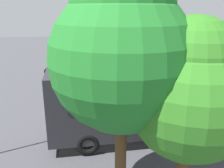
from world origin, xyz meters
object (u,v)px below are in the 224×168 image
(spectator_right, at_px, (124,92))
(parked_motorcycle_silver, at_px, (217,101))
(stunt_motorcycle, at_px, (59,77))
(spectator_far_right, at_px, (105,96))
(tree_right, at_px, (122,50))
(spectator_centre, at_px, (145,93))
(tree_left, at_px, (190,91))
(traffic_cone, at_px, (84,87))
(spectator_left, at_px, (167,90))
(tour_bus, at_px, (164,101))
(spectator_far_left, at_px, (183,91))

(spectator_right, bearing_deg, parked_motorcycle_silver, 170.95)
(parked_motorcycle_silver, distance_m, stunt_motorcycle, 10.51)
(spectator_right, distance_m, stunt_motorcycle, 5.52)
(spectator_far_right, distance_m, tree_right, 7.67)
(spectator_far_right, bearing_deg, tree_right, 85.44)
(stunt_motorcycle, height_order, tree_right, tree_right)
(spectator_centre, xyz_separation_m, tree_left, (1.41, 7.69, 2.83))
(parked_motorcycle_silver, relative_size, tree_left, 0.37)
(tree_left, bearing_deg, traffic_cone, -80.49)
(spectator_far_right, bearing_deg, spectator_left, -177.03)
(tour_bus, distance_m, spectator_far_right, 3.66)
(stunt_motorcycle, height_order, traffic_cone, stunt_motorcycle)
(tour_bus, relative_size, spectator_far_left, 6.14)
(spectator_centre, relative_size, tree_right, 0.24)
(spectator_far_left, relative_size, traffic_cone, 2.67)
(spectator_left, bearing_deg, tree_right, 58.25)
(tree_right, bearing_deg, parked_motorcycle_silver, -138.97)
(parked_motorcycle_silver, xyz_separation_m, traffic_cone, (7.58, -4.52, -0.18))
(tree_left, bearing_deg, parked_motorcycle_silver, -129.20)
(spectator_left, bearing_deg, spectator_centre, -3.57)
(spectator_right, distance_m, parked_motorcycle_silver, 5.58)
(spectator_right, relative_size, spectator_far_right, 0.99)
(parked_motorcycle_silver, height_order, tree_right, tree_right)
(spectator_right, height_order, traffic_cone, spectator_right)
(parked_motorcycle_silver, bearing_deg, tree_right, 41.03)
(tour_bus, relative_size, spectator_far_right, 5.80)
(traffic_cone, bearing_deg, stunt_motorcycle, -10.28)
(spectator_centre, xyz_separation_m, spectator_right, (1.24, -0.12, 0.07))
(spectator_left, xyz_separation_m, tree_left, (2.75, 7.60, 2.72))
(spectator_right, distance_m, tree_left, 8.28)
(parked_motorcycle_silver, height_order, tree_left, tree_left)
(spectator_far_right, relative_size, parked_motorcycle_silver, 0.87)
(tree_right, bearing_deg, traffic_cone, -87.94)
(spectator_left, bearing_deg, spectator_far_right, 2.97)
(spectator_far_left, relative_size, spectator_right, 0.96)
(stunt_motorcycle, distance_m, traffic_cone, 1.92)
(spectator_right, distance_m, tree_right, 8.20)
(tour_bus, relative_size, spectator_centre, 6.23)
(parked_motorcycle_silver, bearing_deg, stunt_motorcycle, -27.45)
(tour_bus, distance_m, stunt_motorcycle, 8.73)
(spectator_centre, bearing_deg, tree_left, 79.58)
(spectator_far_left, distance_m, stunt_motorcycle, 8.52)
(spectator_left, distance_m, parked_motorcycle_silver, 3.04)
(tour_bus, bearing_deg, spectator_far_right, -49.67)
(spectator_far_left, distance_m, spectator_left, 0.98)
(spectator_far_left, xyz_separation_m, spectator_centre, (2.31, -0.16, -0.02))
(spectator_right, xyz_separation_m, tree_left, (0.18, 7.81, 2.76))
(spectator_far_left, relative_size, spectator_left, 0.93)
(spectator_far_left, bearing_deg, spectator_centre, -3.99)
(spectator_left, relative_size, stunt_motorcycle, 0.95)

